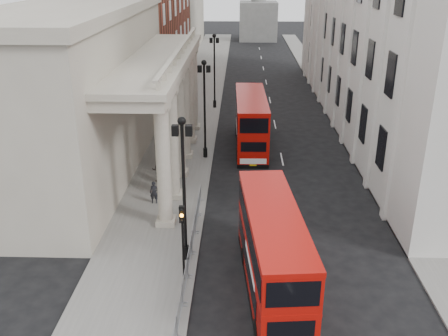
# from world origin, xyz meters

# --- Properties ---
(ground) EXTENTS (260.00, 260.00, 0.00)m
(ground) POSITION_xyz_m (0.00, 0.00, 0.00)
(ground) COLOR black
(ground) RESTS_ON ground
(sidewalk_west) EXTENTS (6.00, 140.00, 0.12)m
(sidewalk_west) POSITION_xyz_m (-3.00, 30.00, 0.06)
(sidewalk_west) COLOR slate
(sidewalk_west) RESTS_ON ground
(sidewalk_east) EXTENTS (3.00, 140.00, 0.12)m
(sidewalk_east) POSITION_xyz_m (13.50, 30.00, 0.06)
(sidewalk_east) COLOR slate
(sidewalk_east) RESTS_ON ground
(kerb) EXTENTS (0.20, 140.00, 0.14)m
(kerb) POSITION_xyz_m (-0.05, 30.00, 0.07)
(kerb) COLOR slate
(kerb) RESTS_ON ground
(portico_building) EXTENTS (9.00, 28.00, 12.00)m
(portico_building) POSITION_xyz_m (-10.50, 18.00, 6.00)
(portico_building) COLOR #A19887
(portico_building) RESTS_ON ground
(brick_building) EXTENTS (9.00, 32.00, 22.00)m
(brick_building) POSITION_xyz_m (-10.50, 48.00, 11.00)
(brick_building) COLOR maroon
(brick_building) RESTS_ON ground
(lamp_post_south) EXTENTS (1.05, 0.44, 8.32)m
(lamp_post_south) POSITION_xyz_m (-0.60, 4.00, 4.91)
(lamp_post_south) COLOR black
(lamp_post_south) RESTS_ON sidewalk_west
(lamp_post_mid) EXTENTS (1.05, 0.44, 8.32)m
(lamp_post_mid) POSITION_xyz_m (-0.60, 20.00, 4.91)
(lamp_post_mid) COLOR black
(lamp_post_mid) RESTS_ON sidewalk_west
(lamp_post_north) EXTENTS (1.05, 0.44, 8.32)m
(lamp_post_north) POSITION_xyz_m (-0.60, 36.00, 4.91)
(lamp_post_north) COLOR black
(lamp_post_north) RESTS_ON sidewalk_west
(traffic_light) EXTENTS (0.28, 0.33, 4.30)m
(traffic_light) POSITION_xyz_m (-0.50, 1.98, 3.11)
(traffic_light) COLOR black
(traffic_light) RESTS_ON sidewalk_west
(crowd_barriers) EXTENTS (0.50, 18.75, 1.10)m
(crowd_barriers) POSITION_xyz_m (-0.35, 2.23, 0.67)
(crowd_barriers) COLOR gray
(crowd_barriers) RESTS_ON sidewalk_west
(bus_near) EXTENTS (3.44, 10.59, 4.49)m
(bus_near) POSITION_xyz_m (4.06, 1.39, 2.35)
(bus_near) COLOR #AE0D08
(bus_near) RESTS_ON ground
(bus_far) EXTENTS (2.89, 10.94, 4.70)m
(bus_far) POSITION_xyz_m (3.34, 23.10, 2.45)
(bus_far) COLOR #B20E08
(bus_far) RESTS_ON ground
(pedestrian_a) EXTENTS (0.59, 0.39, 1.60)m
(pedestrian_a) POSITION_xyz_m (-3.53, 10.96, 0.92)
(pedestrian_a) COLOR black
(pedestrian_a) RESTS_ON sidewalk_west
(pedestrian_b) EXTENTS (1.01, 0.84, 1.89)m
(pedestrian_b) POSITION_xyz_m (-3.83, 14.69, 1.07)
(pedestrian_b) COLOR black
(pedestrian_b) RESTS_ON sidewalk_west
(pedestrian_c) EXTENTS (0.94, 0.81, 1.64)m
(pedestrian_c) POSITION_xyz_m (-3.84, 23.37, 0.94)
(pedestrian_c) COLOR black
(pedestrian_c) RESTS_ON sidewalk_west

